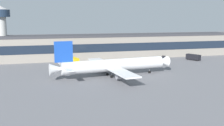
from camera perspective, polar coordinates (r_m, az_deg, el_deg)
name	(u,v)px	position (r m, az deg, el deg)	size (l,w,h in m)	color
ground_plane	(124,76)	(110.13, 2.77, -2.78)	(600.00, 600.00, 0.00)	slate
terminal_building	(100,46)	(156.57, -2.65, 3.68)	(172.85, 16.36, 14.31)	gray
airliner	(112,65)	(107.33, 0.09, -0.49)	(52.63, 45.16, 15.44)	white
control_tower	(2,27)	(157.25, -23.15, 7.32)	(9.77, 9.77, 30.68)	#B7B7B2
baggage_tug	(164,57)	(156.56, 11.30, 1.25)	(3.52, 4.12, 1.85)	black
catering_truck	(74,61)	(133.45, -8.30, 0.37)	(4.31, 7.62, 4.15)	yellow
fuel_truck	(193,57)	(157.01, 17.42, 1.30)	(6.03, 8.81, 3.35)	black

